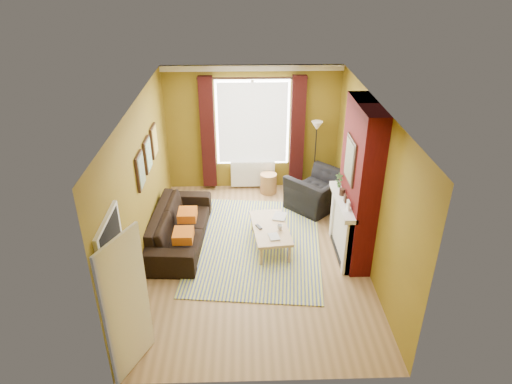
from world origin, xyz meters
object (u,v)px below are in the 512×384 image
wicker_stool (268,183)px  floor_lamp (316,137)px  armchair (318,191)px  coffee_table (270,229)px  sofa (179,226)px

wicker_stool → floor_lamp: size_ratio=0.27×
armchair → wicker_stool: size_ratio=2.55×
armchair → coffee_table: size_ratio=0.89×
sofa → wicker_stool: size_ratio=5.05×
wicker_stool → floor_lamp: (1.01, 0.00, 1.09)m
coffee_table → floor_lamp: bearing=56.7°
armchair → coffee_table: (-1.10, -1.43, -0.01)m
armchair → coffee_table: bearing=8.6°
wicker_stool → floor_lamp: floor_lamp is taller
armchair → wicker_stool: (-1.02, 0.70, -0.15)m
coffee_table → sofa: bearing=167.1°
sofa → wicker_stool: (1.77, 1.93, -0.11)m
wicker_stool → floor_lamp: 1.49m
sofa → armchair: armchair is taller
wicker_stool → sofa: bearing=-132.5°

